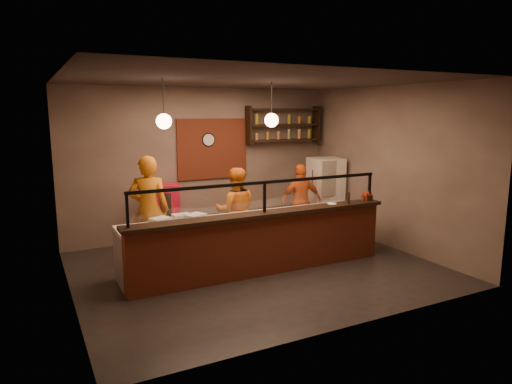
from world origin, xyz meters
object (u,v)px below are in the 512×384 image
cook_left (149,210)px  condiment_caddy (367,198)px  cook_mid (236,211)px  red_cooler (167,214)px  pepper_mill (349,198)px  fridge (325,194)px  pizza_dough (291,211)px  wall_clock (208,140)px  cook_right (301,201)px

cook_left → condiment_caddy: (3.76, -1.42, 0.13)m
cook_mid → red_cooler: (-1.02, 1.16, -0.21)m
cook_mid → condiment_caddy: cook_mid is taller
cook_left → red_cooler: bearing=-99.0°
condiment_caddy → pepper_mill: pepper_mill is taller
fridge → red_cooler: bearing=-178.1°
cook_mid → pizza_dough: size_ratio=3.60×
pepper_mill → condiment_caddy: bearing=9.2°
cook_mid → pepper_mill: (1.64, -1.33, 0.33)m
cook_mid → pepper_mill: bearing=160.9°
red_cooler → condiment_caddy: red_cooler is taller
fridge → pepper_mill: size_ratio=8.43×
wall_clock → cook_right: wall_clock is taller
cook_left → fridge: 4.18m
wall_clock → pizza_dough: 2.69m
cook_left → cook_mid: bearing=-164.0°
red_cooler → pizza_dough: red_cooler is taller
cook_left → red_cooler: cook_left is taller
pepper_mill → fridge: bearing=65.5°
wall_clock → red_cooler: (-1.06, -0.31, -1.48)m
cook_mid → cook_right: 1.76m
cook_right → pizza_dough: (-0.99, -1.20, 0.11)m
wall_clock → cook_left: bearing=-141.9°
fridge → condiment_caddy: size_ratio=9.75×
pepper_mill → cook_left: bearing=155.2°
cook_left → pepper_mill: size_ratio=9.85×
wall_clock → red_cooler: bearing=-163.7°
wall_clock → pizza_dough: wall_clock is taller
pepper_mill → cook_mid: bearing=141.0°
cook_mid → pizza_dough: 1.11m
wall_clock → fridge: wall_clock is taller
cook_mid → red_cooler: 1.56m
cook_right → pizza_dough: size_ratio=3.48×
cook_left → fridge: (4.16, 0.46, -0.14)m
wall_clock → red_cooler: wall_clock is taller
wall_clock → condiment_caddy: wall_clock is taller
fridge → red_cooler: 3.61m
pizza_dough → pepper_mill: (0.92, -0.50, 0.25)m
red_cooler → wall_clock: bearing=30.1°
cook_right → fridge: bearing=-153.9°
wall_clock → cook_mid: wall_clock is taller
cook_mid → red_cooler: cook_mid is taller
cook_left → wall_clock: bearing=-119.8°
wall_clock → pepper_mill: size_ratio=1.52×
cook_right → condiment_caddy: (0.42, -1.61, 0.31)m
cook_left → cook_right: bearing=-154.6°
cook_left → pepper_mill: bearing=177.3°
fridge → cook_right: bearing=-151.5°
wall_clock → red_cooler: size_ratio=0.24×
cook_mid → condiment_caddy: 2.49m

